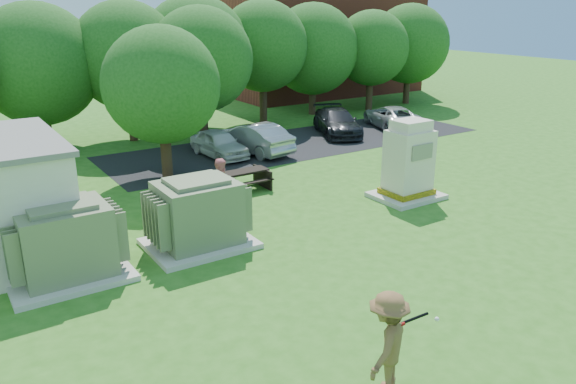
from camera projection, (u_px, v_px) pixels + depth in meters
ground at (373, 281)px, 14.48m from camera, size 120.00×120.00×0.00m
brick_building at (319, 41)px, 43.93m from camera, size 15.00×8.00×8.00m
parking_strip at (301, 142)px, 28.81m from camera, size 20.00×6.00×0.01m
transformer_left at (65, 243)px, 14.36m from camera, size 3.00×2.40×2.07m
transformer_right at (198, 215)px, 16.28m from camera, size 3.00×2.40×2.07m
generator_cabinet at (408, 165)px, 20.27m from camera, size 2.38×1.95×2.90m
picnic_table at (245, 178)px, 21.40m from camera, size 1.80×1.35×0.77m
batter at (387, 344)px, 10.08m from camera, size 1.50×1.29×2.02m
person_at_picnic at (222, 185)px, 18.99m from camera, size 1.11×0.99×1.89m
person_walking_right at (403, 148)px, 24.26m from camera, size 0.63×1.05×1.68m
car_white at (219, 143)px, 26.03m from camera, size 1.65×3.73×1.25m
car_silver_a at (254, 138)px, 26.63m from camera, size 2.21×4.57×1.44m
car_dark at (337, 122)px, 30.42m from camera, size 3.56×5.04×1.36m
car_silver_b at (391, 117)px, 32.11m from camera, size 3.38×4.93×1.25m
batting_equipment at (413, 321)px, 10.25m from camera, size 1.02×0.21×0.18m
tree_row at (162, 57)px, 28.72m from camera, size 41.30×13.30×7.30m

